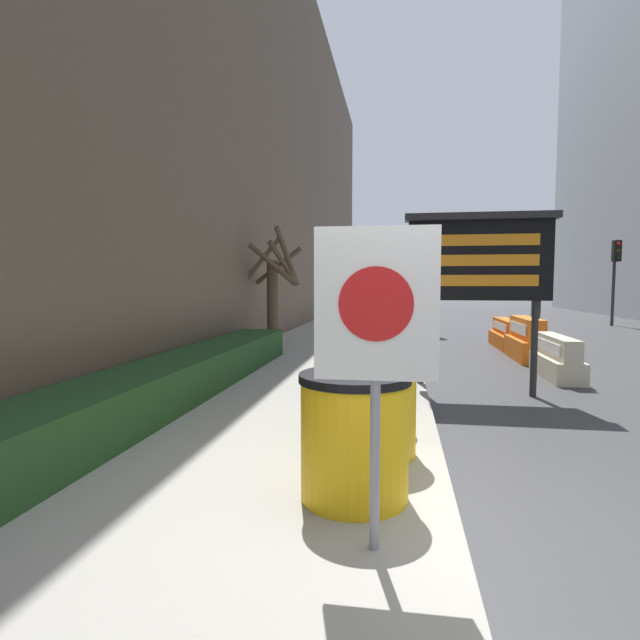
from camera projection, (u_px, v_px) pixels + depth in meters
ground_plane at (463, 551)px, 3.20m from camera, size 120.00×120.00×0.00m
sidewalk_left at (171, 517)px, 3.51m from camera, size 3.99×56.00×0.15m
building_left_facade at (255, 89)px, 13.01m from camera, size 0.40×50.40×13.57m
hedge_strip at (187, 374)px, 7.08m from camera, size 0.90×7.99×0.55m
bare_tree at (274, 287)px, 11.79m from camera, size 1.44×1.51×2.86m
barrel_drum_foreground at (355, 436)px, 3.61m from camera, size 0.81×0.81×0.92m
barrel_drum_middle at (373, 404)px, 4.56m from camera, size 0.81×0.81×0.92m
barrel_drum_back at (368, 383)px, 5.53m from camera, size 0.81×0.81×0.92m
warning_sign at (376, 325)px, 2.83m from camera, size 0.71×0.08×1.89m
message_board at (479, 260)px, 7.54m from camera, size 2.22×0.36×2.76m
jersey_barrier_cream at (557, 359)px, 9.06m from camera, size 0.52×1.78×0.76m
jersey_barrier_orange_near at (526, 341)px, 11.21m from camera, size 0.61×1.83×0.95m
jersey_barrier_orange_far at (506, 335)px, 13.30m from camera, size 0.57×2.08×0.75m
traffic_cone_near at (576, 363)px, 8.89m from camera, size 0.33×0.33×0.59m
traffic_light_near_curb at (423, 249)px, 17.18m from camera, size 0.28×0.44×3.98m
traffic_light_far_side at (616, 264)px, 19.85m from camera, size 0.28×0.45×3.41m
pedestrian_worker at (536, 308)px, 15.58m from camera, size 0.33×0.46×1.61m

